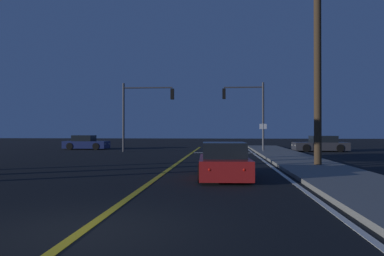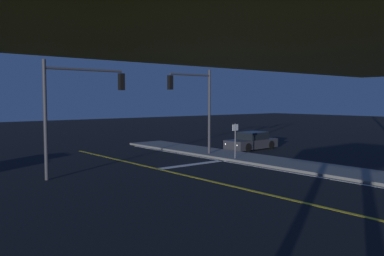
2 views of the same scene
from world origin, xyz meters
The scene contains 12 objects.
ground_plane centered at (0.00, 0.00, 0.00)m, with size 160.00×160.00×0.00m, color black.
sidewalk_right centered at (6.70, 12.68, 0.07)m, with size 3.20×45.64×0.15m, color slate.
lane_line_center centered at (0.00, 12.68, 0.01)m, with size 0.20×43.10×0.01m, color gold.
lane_line_edge_right centered at (4.85, 12.68, 0.01)m, with size 0.16×43.10×0.01m, color silver.
stop_bar centered at (2.55, 23.85, 0.01)m, with size 5.10×0.50×0.01m, color silver.
car_following_oncoming_navy centered at (-10.63, 28.67, 0.58)m, with size 4.19×2.03×1.34m.
car_distant_tail_red centered at (2.50, 7.65, 0.58)m, with size 2.03×4.22×1.34m.
car_mid_block_charcoal centered at (10.86, 26.74, 0.58)m, with size 4.61×2.13×1.34m.
traffic_signal_near_right centered at (4.67, 26.15, 3.92)m, with size 3.57×0.28×5.91m.
traffic_signal_far_left centered at (-4.33, 24.75, 3.89)m, with size 4.39×0.28×5.79m.
utility_pole_right centered at (7.00, 12.06, 5.63)m, with size 1.79×0.35×10.96m.
street_sign_corner centered at (5.60, 23.35, 1.59)m, with size 0.56×0.09×2.36m.
Camera 1 is at (2.46, -6.42, 1.77)m, focal length 35.23 mm.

